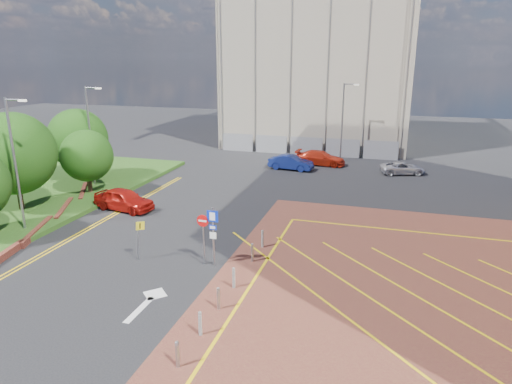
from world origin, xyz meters
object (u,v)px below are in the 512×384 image
at_px(lamp_left_far, 91,132).
at_px(lamp_back, 343,119).
at_px(tree_b, 14,154).
at_px(tree_c, 87,156).
at_px(car_silver_back, 403,168).
at_px(car_red_back, 320,158).
at_px(sign_cluster, 209,230).
at_px(lamp_left_near, 15,160).
at_px(car_blue_back, 291,162).
at_px(warning_sign, 139,236).
at_px(car_red_left, 124,199).
at_px(tree_d, 78,139).

bearing_deg(lamp_left_far, lamp_back, 40.86).
bearing_deg(tree_b, tree_c, 68.20).
distance_m(tree_c, car_silver_back, 27.68).
bearing_deg(car_red_back, tree_c, 137.66).
bearing_deg(lamp_left_far, tree_c, -65.29).
bearing_deg(sign_cluster, lamp_left_near, 175.44).
xyz_separation_m(car_red_back, car_silver_back, (7.92, -1.56, -0.15)).
bearing_deg(sign_cluster, tree_c, 146.84).
xyz_separation_m(lamp_left_far, car_silver_back, (24.61, 12.09, -4.09)).
distance_m(tree_b, car_blue_back, 23.80).
relative_size(warning_sign, car_red_left, 0.49).
bearing_deg(car_silver_back, car_red_left, 113.20).
bearing_deg(lamp_left_far, car_blue_back, 37.28).
xyz_separation_m(tree_c, car_blue_back, (13.34, 12.85, -2.48)).
bearing_deg(tree_d, warning_sign, -44.01).
xyz_separation_m(sign_cluster, car_blue_back, (-0.46, 21.87, -1.25)).
bearing_deg(tree_b, car_red_back, 49.29).
bearing_deg(tree_d, car_silver_back, 22.56).
xyz_separation_m(tree_c, car_silver_back, (23.69, 14.09, -2.62)).
height_order(tree_b, lamp_back, lamp_back).
distance_m(lamp_left_far, sign_cluster, 18.58).
bearing_deg(car_red_back, car_silver_back, -98.27).
relative_size(tree_b, lamp_left_near, 0.84).
xyz_separation_m(lamp_back, car_blue_back, (-4.24, -5.15, -3.65)).
bearing_deg(tree_d, car_blue_back, 31.09).
bearing_deg(tree_b, sign_cluster, -14.26).
bearing_deg(lamp_left_near, lamp_back, 57.60).
bearing_deg(sign_cluster, car_blue_back, 91.19).
height_order(tree_b, lamp_left_far, lamp_left_far).
height_order(warning_sign, car_silver_back, warning_sign).
bearing_deg(car_silver_back, car_red_back, 61.47).
height_order(car_red_left, car_red_back, car_red_left).
xyz_separation_m(car_red_left, car_silver_back, (19.19, 16.43, -0.20)).
bearing_deg(lamp_left_far, lamp_left_near, -78.69).
height_order(tree_d, sign_cluster, tree_d).
bearing_deg(car_silver_back, tree_c, 103.36).
bearing_deg(tree_d, lamp_left_far, -25.68).
xyz_separation_m(lamp_back, car_silver_back, (6.11, -3.91, -3.79)).
xyz_separation_m(tree_d, lamp_left_far, (2.08, -1.00, 0.79)).
height_order(car_red_left, car_blue_back, car_red_left).
bearing_deg(car_red_back, tree_b, 142.17).
relative_size(lamp_left_far, car_blue_back, 1.86).
height_order(tree_b, lamp_left_near, lamp_left_near).
xyz_separation_m(tree_c, car_red_back, (15.77, 15.65, -2.47)).
height_order(tree_c, sign_cluster, tree_c).
height_order(tree_d, car_red_left, tree_d).
distance_m(tree_b, car_red_left, 7.83).
bearing_deg(car_silver_back, lamp_back, 39.98).
bearing_deg(lamp_left_far, car_silver_back, 26.16).
distance_m(lamp_left_far, car_red_back, 21.91).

